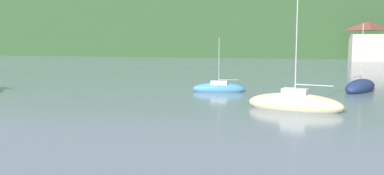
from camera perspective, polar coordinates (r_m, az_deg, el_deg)
name	(u,v)px	position (r m, az deg, el deg)	size (l,w,h in m)	color
wooded_hillside	(189,31)	(138.69, -0.47, 7.57)	(352.00, 71.97, 34.21)	#2D4C28
shore_building_west	(367,42)	(90.04, 22.47, 5.70)	(6.52, 5.16, 7.66)	#BCB29E
sailboat_far_3	(360,87)	(39.61, 21.67, 0.03)	(4.13, 5.93, 6.24)	navy
sailboat_mid_5	(295,104)	(28.25, 13.63, -2.10)	(6.38, 3.12, 8.66)	#CCBC8E
sailboat_mid_8	(219,88)	(36.42, 3.62, -0.12)	(4.58, 1.77, 4.93)	teal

